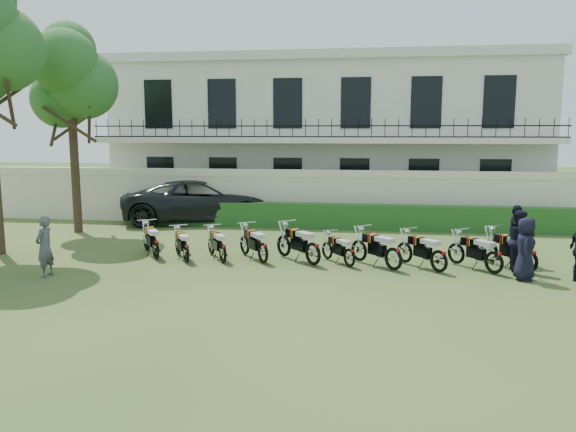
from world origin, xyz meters
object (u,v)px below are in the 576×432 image
object	(u,v)px
motorcycle_0	(156,244)
motorcycle_7	(439,256)
suv	(201,201)
officer_4	(520,240)
motorcycle_4	(313,248)
motorcycle_6	(394,253)
motorcycle_1	(186,249)
motorcycle_8	(494,257)
tree_west_near	(71,77)
officer_5	(516,235)
motorcycle_9	(529,255)
motorcycle_2	(223,248)
motorcycle_5	(349,253)
motorcycle_3	(263,248)
inspector	(45,247)
officer_3	(525,249)

from	to	relation	value
motorcycle_0	motorcycle_7	xyz separation A→B (m)	(8.32, -0.42, 0.01)
motorcycle_7	suv	distance (m)	11.87
suv	officer_4	world-z (taller)	suv
motorcycle_4	motorcycle_0	bearing A→B (deg)	134.58
motorcycle_0	motorcycle_6	xyz separation A→B (m)	(7.09, -0.37, 0.02)
motorcycle_1	suv	distance (m)	7.76
motorcycle_8	motorcycle_0	bearing A→B (deg)	138.63
motorcycle_8	tree_west_near	bearing A→B (deg)	123.52
motorcycle_6	officer_5	world-z (taller)	officer_5
motorcycle_0	motorcycle_7	bearing A→B (deg)	-36.79
tree_west_near	motorcycle_9	bearing A→B (deg)	-15.40
motorcycle_6	motorcycle_9	world-z (taller)	motorcycle_9
motorcycle_2	motorcycle_5	world-z (taller)	motorcycle_2
motorcycle_1	motorcycle_8	world-z (taller)	motorcycle_8
tree_west_near	motorcycle_3	bearing A→B (deg)	-27.47
motorcycle_1	motorcycle_4	distance (m)	3.75
motorcycle_9	motorcycle_3	bearing A→B (deg)	145.43
motorcycle_7	officer_5	xyz separation A→B (m)	(2.34, 1.45, 0.38)
tree_west_near	motorcycle_7	xyz separation A→B (m)	(13.05, -4.55, -5.39)
motorcycle_0	inspector	size ratio (longest dim) A/B	1.01
motorcycle_6	officer_3	bearing A→B (deg)	-51.50
motorcycle_1	motorcycle_6	distance (m)	6.03
officer_4	inspector	bearing A→B (deg)	106.10
motorcycle_9	motorcycle_1	bearing A→B (deg)	147.11
motorcycle_1	motorcycle_3	size ratio (longest dim) A/B	0.98
motorcycle_2	motorcycle_3	size ratio (longest dim) A/B	0.98
motorcycle_6	motorcycle_4	bearing A→B (deg)	129.05
motorcycle_2	officer_5	world-z (taller)	officer_5
tree_west_near	motorcycle_0	bearing A→B (deg)	-41.15
motorcycle_4	motorcycle_1	bearing A→B (deg)	139.04
motorcycle_8	officer_5	distance (m)	1.68
officer_4	motorcycle_0	bearing A→B (deg)	96.32
tree_west_near	motorcycle_3	size ratio (longest dim) A/B	4.83
motorcycle_7	inspector	xyz separation A→B (m)	(-10.54, -1.85, 0.33)
motorcycle_0	motorcycle_2	xyz separation A→B (m)	(2.13, -0.15, -0.03)
officer_4	motorcycle_1	bearing A→B (deg)	98.35
motorcycle_4	suv	xyz separation A→B (m)	(-5.57, 7.32, 0.38)
suv	officer_5	world-z (taller)	suv
motorcycle_3	officer_5	bearing A→B (deg)	-27.70
tree_west_near	motorcycle_4	world-z (taller)	tree_west_near
motorcycle_5	motorcycle_6	distance (m)	1.26
tree_west_near	officer_4	size ratio (longest dim) A/B	4.59
motorcycle_6	motorcycle_9	bearing A→B (deg)	-40.41
motorcycle_9	inspector	xyz separation A→B (m)	(-12.97, -2.14, 0.30)
motorcycle_5	motorcycle_8	world-z (taller)	motorcycle_8
motorcycle_2	officer_4	size ratio (longest dim) A/B	0.93
motorcycle_7	inspector	distance (m)	10.71
motorcycle_1	motorcycle_2	distance (m)	1.08
motorcycle_1	motorcycle_9	xyz separation A→B (m)	(9.68, 0.18, 0.07)
motorcycle_8	officer_3	xyz separation A→B (m)	(0.67, -0.46, 0.34)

